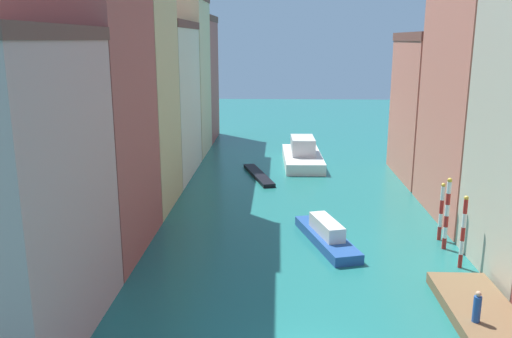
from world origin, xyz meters
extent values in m
plane|color=#1E6B66|center=(0.00, 24.50, 0.00)|extent=(154.00, 154.00, 0.00)
cube|color=tan|center=(-13.52, 2.02, 6.57)|extent=(6.77, 10.31, 13.15)
cube|color=#B25147|center=(-13.52, 12.31, 9.55)|extent=(6.77, 9.99, 19.10)
cube|color=#DBB77A|center=(-13.52, 21.61, 9.92)|extent=(6.77, 8.33, 19.84)
cube|color=beige|center=(-13.52, 31.88, 7.09)|extent=(6.77, 11.83, 14.19)
cube|color=brown|center=(-13.52, 31.88, 14.54)|extent=(6.91, 12.06, 0.71)
cube|color=beige|center=(-13.52, 42.67, 8.70)|extent=(6.77, 8.84, 17.39)
cube|color=#B25147|center=(-13.52, 51.46, 7.70)|extent=(6.77, 8.50, 15.39)
cube|color=brown|center=(-13.52, 51.46, 15.78)|extent=(6.91, 8.67, 0.78)
cube|color=#C6705B|center=(13.52, 20.10, 10.86)|extent=(6.77, 11.41, 21.72)
cube|color=#C6705B|center=(13.52, 31.83, 6.53)|extent=(6.77, 11.09, 13.05)
cube|color=brown|center=(13.52, 31.83, 13.44)|extent=(6.91, 11.31, 0.78)
cube|color=brown|center=(8.26, 4.42, 0.29)|extent=(3.15, 7.69, 0.59)
cylinder|color=#234C93|center=(7.47, 2.94, 1.21)|extent=(0.36, 0.36, 1.25)
sphere|color=tan|center=(7.47, 2.94, 1.97)|extent=(0.26, 0.26, 0.26)
cylinder|color=red|center=(9.19, 10.27, 0.42)|extent=(0.24, 0.24, 0.84)
cylinder|color=white|center=(9.19, 10.27, 1.27)|extent=(0.24, 0.24, 0.84)
cylinder|color=red|center=(9.19, 10.27, 2.11)|extent=(0.24, 0.24, 0.84)
cylinder|color=white|center=(9.19, 10.27, 2.95)|extent=(0.24, 0.24, 0.84)
cylinder|color=red|center=(9.19, 10.27, 3.80)|extent=(0.24, 0.24, 0.84)
sphere|color=gold|center=(9.19, 10.27, 4.32)|extent=(0.26, 0.26, 0.26)
cylinder|color=red|center=(9.12, 13.18, 0.37)|extent=(0.27, 0.27, 0.75)
cylinder|color=white|center=(9.12, 13.18, 1.12)|extent=(0.27, 0.27, 0.75)
cylinder|color=red|center=(9.12, 13.18, 1.87)|extent=(0.27, 0.27, 0.75)
cylinder|color=white|center=(9.12, 13.18, 2.61)|extent=(0.27, 0.27, 0.75)
cylinder|color=red|center=(9.12, 13.18, 3.36)|extent=(0.27, 0.27, 0.75)
cylinder|color=white|center=(9.12, 13.18, 4.11)|extent=(0.27, 0.27, 0.75)
sphere|color=gold|center=(9.12, 13.18, 4.59)|extent=(0.30, 0.30, 0.30)
cylinder|color=red|center=(9.27, 14.78, 0.47)|extent=(0.25, 0.25, 0.94)
cylinder|color=white|center=(9.27, 14.78, 1.40)|extent=(0.25, 0.25, 0.94)
cylinder|color=red|center=(9.27, 14.78, 2.34)|extent=(0.25, 0.25, 0.94)
cylinder|color=white|center=(9.27, 14.78, 3.27)|extent=(0.25, 0.25, 0.94)
sphere|color=gold|center=(9.27, 14.78, 3.84)|extent=(0.28, 0.28, 0.28)
cube|color=white|center=(0.98, 36.93, 0.57)|extent=(4.29, 10.86, 1.14)
cube|color=silver|center=(0.98, 36.93, 2.04)|extent=(2.54, 4.40, 1.80)
cube|color=black|center=(-3.58, 31.14, 0.18)|extent=(3.44, 8.39, 0.36)
cube|color=#234C93|center=(1.59, 13.85, 0.33)|extent=(3.94, 8.02, 0.65)
cube|color=silver|center=(1.59, 13.85, 1.13)|extent=(2.14, 3.98, 0.96)
camera|label=1|loc=(-1.68, -19.45, 13.18)|focal=37.24mm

